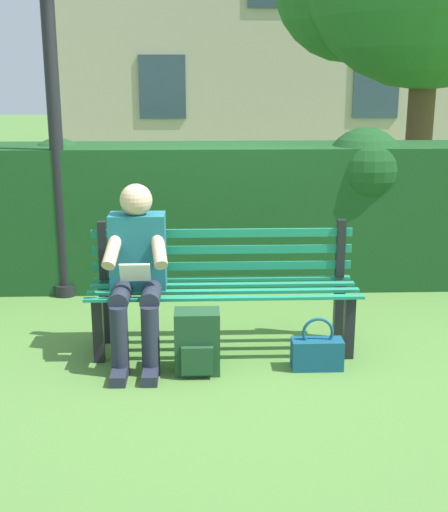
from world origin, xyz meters
name	(u,v)px	position (x,y,z in m)	size (l,w,h in m)	color
ground	(223,349)	(0.00, 0.00, 0.00)	(60.00, 60.00, 0.00)	#517F38
park_bench	(223,284)	(0.00, -0.08, 0.47)	(1.88, 0.50, 0.90)	black
person_seated	(137,268)	(0.59, 0.10, 0.64)	(0.44, 0.73, 1.20)	#1E6672
hedge_backdrop	(201,210)	(0.15, -1.64, 0.69)	(5.06, 0.88, 1.46)	#19471E
building_facade	(264,21)	(-1.22, -10.30, 3.00)	(8.33, 2.82, 6.01)	#BCAD93
backpack	(197,342)	(0.19, 0.37, 0.21)	(0.29, 0.27, 0.43)	#1E4728
handbag	(317,352)	(-0.61, 0.35, 0.12)	(0.34, 0.14, 0.36)	navy
lamp_post	(48,19)	(1.37, -1.29, 2.34)	(0.31, 0.31, 3.76)	black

